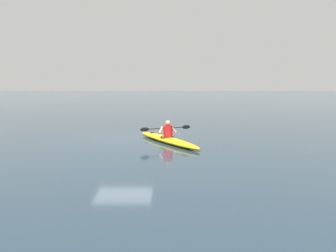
{
  "coord_description": "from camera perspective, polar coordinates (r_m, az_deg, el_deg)",
  "views": [
    {
      "loc": [
        -2.07,
        17.45,
        2.62
      ],
      "look_at": [
        -2.01,
        5.74,
        1.28
      ],
      "focal_mm": 43.03,
      "sensor_mm": 36.0,
      "label": 1
    }
  ],
  "objects": [
    {
      "name": "kayaker",
      "position": [
        16.86,
        -0.03,
        -0.57
      ],
      "size": [
        2.12,
        1.11,
        0.7
      ],
      "color": "red",
      "rests_on": "kayak"
    },
    {
      "name": "kayak",
      "position": [
        16.93,
        -0.06,
        -1.95
      ],
      "size": [
        2.94,
        4.92,
        0.24
      ],
      "color": "#EAB214",
      "rests_on": "ground"
    },
    {
      "name": "ground_plane",
      "position": [
        17.77,
        -6.39,
        -1.99
      ],
      "size": [
        160.0,
        160.0,
        0.0
      ],
      "primitive_type": "plane",
      "color": "#233847"
    }
  ]
}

